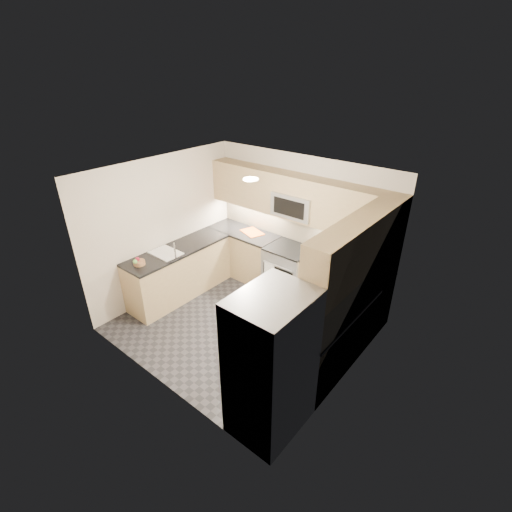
% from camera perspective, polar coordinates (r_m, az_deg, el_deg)
% --- Properties ---
extents(floor, '(3.60, 3.20, 0.00)m').
position_cam_1_polar(floor, '(6.19, -2.09, -10.65)').
color(floor, black).
rests_on(floor, ground).
extents(ceiling, '(3.60, 3.20, 0.02)m').
position_cam_1_polar(ceiling, '(5.03, -2.59, 12.25)').
color(ceiling, beige).
rests_on(ceiling, wall_back).
extents(wall_back, '(3.60, 0.02, 2.50)m').
position_cam_1_polar(wall_back, '(6.65, 6.87, 4.66)').
color(wall_back, beige).
rests_on(wall_back, floor).
extents(wall_front, '(3.60, 0.02, 2.50)m').
position_cam_1_polar(wall_front, '(4.61, -15.72, -7.68)').
color(wall_front, beige).
rests_on(wall_front, floor).
extents(wall_left, '(0.02, 3.20, 2.50)m').
position_cam_1_polar(wall_left, '(6.72, -13.93, 4.24)').
color(wall_left, beige).
rests_on(wall_left, floor).
extents(wall_right, '(0.02, 3.20, 2.50)m').
position_cam_1_polar(wall_right, '(4.67, 14.62, -7.04)').
color(wall_right, beige).
rests_on(wall_right, floor).
extents(base_cab_back_left, '(1.42, 0.60, 0.90)m').
position_cam_1_polar(base_cab_back_left, '(7.37, -1.86, 0.37)').
color(base_cab_back_left, tan).
rests_on(base_cab_back_left, floor).
extents(base_cab_back_right, '(1.42, 0.60, 0.90)m').
position_cam_1_polar(base_cab_back_right, '(6.34, 13.24, -5.42)').
color(base_cab_back_right, tan).
rests_on(base_cab_back_right, floor).
extents(base_cab_right, '(0.60, 1.70, 0.90)m').
position_cam_1_polar(base_cab_right, '(5.35, 11.38, -12.26)').
color(base_cab_right, tan).
rests_on(base_cab_right, floor).
extents(base_cab_peninsula, '(0.60, 2.00, 0.90)m').
position_cam_1_polar(base_cab_peninsula, '(6.85, -11.64, -2.51)').
color(base_cab_peninsula, tan).
rests_on(base_cab_peninsula, floor).
extents(countertop_back_left, '(1.42, 0.63, 0.04)m').
position_cam_1_polar(countertop_back_left, '(7.16, -1.92, 3.71)').
color(countertop_back_left, black).
rests_on(countertop_back_left, base_cab_back_left).
extents(countertop_back_right, '(1.42, 0.63, 0.04)m').
position_cam_1_polar(countertop_back_right, '(6.10, 13.71, -1.72)').
color(countertop_back_right, black).
rests_on(countertop_back_right, base_cab_back_right).
extents(countertop_right, '(0.63, 1.70, 0.04)m').
position_cam_1_polar(countertop_right, '(5.07, 11.88, -8.18)').
color(countertop_right, black).
rests_on(countertop_right, base_cab_right).
extents(countertop_peninsula, '(0.63, 2.00, 0.04)m').
position_cam_1_polar(countertop_peninsula, '(6.63, -12.02, 1.00)').
color(countertop_peninsula, black).
rests_on(countertop_peninsula, base_cab_peninsula).
extents(upper_cab_back, '(3.60, 0.35, 0.75)m').
position_cam_1_polar(upper_cab_back, '(6.31, 6.28, 8.98)').
color(upper_cab_back, tan).
rests_on(upper_cab_back, wall_back).
extents(upper_cab_right, '(0.35, 1.95, 0.75)m').
position_cam_1_polar(upper_cab_right, '(4.66, 15.03, 1.07)').
color(upper_cab_right, tan).
rests_on(upper_cab_right, wall_right).
extents(backsplash_back, '(3.60, 0.01, 0.51)m').
position_cam_1_polar(backsplash_back, '(6.67, 6.82, 4.21)').
color(backsplash_back, tan).
rests_on(backsplash_back, wall_back).
extents(backsplash_right, '(0.01, 2.30, 0.51)m').
position_cam_1_polar(backsplash_right, '(5.05, 16.76, -5.19)').
color(backsplash_right, tan).
rests_on(backsplash_right, wall_right).
extents(gas_range, '(0.76, 0.65, 0.91)m').
position_cam_1_polar(gas_range, '(6.77, 4.98, -2.37)').
color(gas_range, '#94979B').
rests_on(gas_range, floor).
extents(range_cooktop, '(0.76, 0.65, 0.03)m').
position_cam_1_polar(range_cooktop, '(6.55, 5.15, 1.11)').
color(range_cooktop, black).
rests_on(range_cooktop, gas_range).
extents(oven_door_glass, '(0.62, 0.02, 0.45)m').
position_cam_1_polar(oven_door_glass, '(6.53, 3.32, -3.54)').
color(oven_door_glass, black).
rests_on(oven_door_glass, gas_range).
extents(oven_handle, '(0.60, 0.02, 0.02)m').
position_cam_1_polar(oven_handle, '(6.38, 3.28, -1.55)').
color(oven_handle, '#B2B5BA').
rests_on(oven_handle, gas_range).
extents(microwave, '(0.76, 0.40, 0.40)m').
position_cam_1_polar(microwave, '(6.33, 6.10, 7.86)').
color(microwave, '#A3A6AB').
rests_on(microwave, upper_cab_back).
extents(microwave_door, '(0.60, 0.01, 0.28)m').
position_cam_1_polar(microwave_door, '(6.17, 5.03, 7.37)').
color(microwave_door, black).
rests_on(microwave_door, microwave).
extents(refrigerator, '(0.70, 0.90, 1.80)m').
position_cam_1_polar(refrigerator, '(4.23, 2.38, -16.38)').
color(refrigerator, '#93949A').
rests_on(refrigerator, floor).
extents(fridge_handle_left, '(0.02, 0.02, 1.20)m').
position_cam_1_polar(fridge_handle_left, '(4.27, -3.22, -14.99)').
color(fridge_handle_left, '#B2B5BA').
rests_on(fridge_handle_left, refrigerator).
extents(fridge_handle_right, '(0.02, 0.02, 1.20)m').
position_cam_1_polar(fridge_handle_right, '(4.47, -0.04, -12.59)').
color(fridge_handle_right, '#B2B5BA').
rests_on(fridge_handle_right, refrigerator).
extents(sink_basin, '(0.52, 0.38, 0.16)m').
position_cam_1_polar(sink_basin, '(6.52, -13.66, -0.09)').
color(sink_basin, white).
rests_on(sink_basin, base_cab_peninsula).
extents(faucet, '(0.03, 0.03, 0.28)m').
position_cam_1_polar(faucet, '(6.24, -12.39, 0.82)').
color(faucet, silver).
rests_on(faucet, countertop_peninsula).
extents(utensil_bowl, '(0.34, 0.34, 0.18)m').
position_cam_1_polar(utensil_bowl, '(5.78, 17.63, -2.78)').
color(utensil_bowl, '#54C658').
rests_on(utensil_bowl, countertop_back_right).
extents(cutting_board, '(0.51, 0.43, 0.01)m').
position_cam_1_polar(cutting_board, '(7.09, -0.59, 3.68)').
color(cutting_board, '#CF4F13').
rests_on(cutting_board, countertop_back_left).
extents(fruit_basket, '(0.23, 0.23, 0.07)m').
position_cam_1_polar(fruit_basket, '(6.24, -17.52, -1.00)').
color(fruit_basket, '#A5754D').
rests_on(fruit_basket, countertop_peninsula).
extents(fruit_apple, '(0.07, 0.07, 0.07)m').
position_cam_1_polar(fruit_apple, '(6.18, -17.78, -0.47)').
color(fruit_apple, maroon).
rests_on(fruit_apple, fruit_basket).
extents(fruit_pear, '(0.07, 0.07, 0.07)m').
position_cam_1_polar(fruit_pear, '(6.12, -18.10, -0.83)').
color(fruit_pear, '#6DB84E').
rests_on(fruit_pear, fruit_basket).
extents(dish_towel_check, '(0.18, 0.06, 0.35)m').
position_cam_1_polar(dish_towel_check, '(6.54, 2.03, -2.48)').
color(dish_towel_check, white).
rests_on(dish_towel_check, oven_handle).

